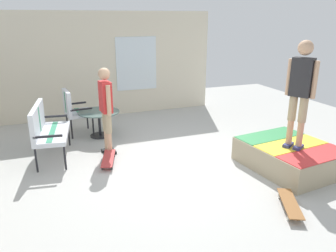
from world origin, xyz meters
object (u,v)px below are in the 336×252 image
patio_table (99,119)px  skate_ramp (291,156)px  patio_chair_near_house (73,108)px  person_watching (106,105)px  skateboard_spare (290,204)px  person_skater (301,87)px  patio_bench (45,127)px  skateboard_by_bench (108,159)px

patio_table → skate_ramp: bearing=-134.2°
patio_chair_near_house → patio_table: bearing=-123.9°
person_watching → skateboard_spare: person_watching is taller
patio_chair_near_house → person_skater: person_skater is taller
person_watching → patio_bench: bearing=82.4°
patio_table → person_watching: size_ratio=0.54×
patio_table → person_skater: bearing=-136.5°
person_watching → person_skater: person_skater is taller
patio_chair_near_house → patio_bench: bearing=153.1°
patio_table → skateboard_by_bench: (-1.48, 0.10, -0.32)m
patio_chair_near_house → skateboard_spare: 4.92m
patio_bench → person_skater: bearing=-117.9°
person_skater → patio_bench: bearing=62.1°
person_watching → skateboard_by_bench: size_ratio=2.02×
person_skater → skateboard_spare: size_ratio=2.20×
patio_bench → patio_table: (0.87, -1.11, -0.21)m
person_watching → skateboard_by_bench: person_watching is taller
skate_ramp → skateboard_by_bench: size_ratio=2.50×
patio_bench → skateboard_spare: 4.34m
patio_chair_near_house → person_skater: bearing=-134.9°
patio_chair_near_house → person_watching: 1.48m
patio_bench → person_skater: person_skater is taller
person_watching → skateboard_by_bench: (-0.47, 0.10, -0.88)m
patio_table → person_watching: (-1.02, 0.01, 0.56)m
patio_bench → person_watching: (-0.15, -1.11, 0.35)m
skate_ramp → patio_bench: size_ratio=1.57×
skate_ramp → patio_bench: (1.93, 3.99, 0.40)m
patio_chair_near_house → patio_table: 0.64m
patio_table → person_watching: 1.16m
patio_chair_near_house → skateboard_by_bench: size_ratio=1.24×
skate_ramp → person_watching: bearing=58.3°
patio_table → skateboard_spare: (-3.89, -1.95, -0.32)m
skate_ramp → patio_table: patio_table is taller
skateboard_spare → patio_chair_near_house: bearing=30.1°
patio_chair_near_house → person_skater: (-3.27, -3.28, 0.87)m
skate_ramp → person_watching: person_watching is taller
skateboard_by_bench → skateboard_spare: (-2.41, -2.05, 0.00)m
skate_ramp → skateboard_spare: (-1.10, 0.93, -0.13)m
skate_ramp → skateboard_by_bench: 3.26m
person_skater → patio_chair_near_house: bearing=45.1°
patio_chair_near_house → person_watching: (-1.35, -0.49, 0.35)m
person_watching → skateboard_by_bench: 1.00m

